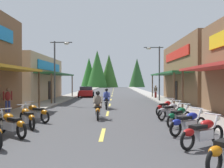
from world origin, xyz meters
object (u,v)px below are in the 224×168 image
streetlamp_right (156,65)px  rider_cruising_trailing (107,100)px  streetlamp_left (58,63)px  pedestrian_browsing (8,99)px  motorcycle_parked_left_4 (36,113)px  pedestrian_by_shop (156,91)px  motorcycle_parked_left_3 (27,117)px  motorcycle_parked_left_2 (11,124)px  rider_cruising_lead (98,107)px  motorcycle_parked_right_4 (171,110)px  motorcycle_parked_right_1 (203,132)px  motorcycle_parked_right_2 (188,122)px  parked_car_curbside (86,92)px  motorcycle_parked_right_3 (179,116)px  motorcycle_parked_right_5 (166,107)px

streetlamp_right → rider_cruising_trailing: streetlamp_right is taller
streetlamp_left → pedestrian_browsing: size_ratio=3.41×
motorcycle_parked_left_4 → pedestrian_by_shop: size_ratio=1.14×
motorcycle_parked_left_3 → motorcycle_parked_left_4: bearing=-31.3°
motorcycle_parked_left_2 → motorcycle_parked_left_4: size_ratio=0.94×
rider_cruising_lead → motorcycle_parked_left_3: bearing=129.2°
motorcycle_parked_left_4 → pedestrian_by_shop: (8.96, 16.93, 0.44)m
rider_cruising_lead → rider_cruising_trailing: size_ratio=1.00×
motorcycle_parked_right_4 → motorcycle_parked_right_1: bearing=-130.9°
motorcycle_parked_right_1 → rider_cruising_lead: size_ratio=0.85×
streetlamp_left → pedestrian_by_shop: 12.70m
rider_cruising_trailing → pedestrian_by_shop: (5.51, 10.71, 0.27)m
motorcycle_parked_right_1 → motorcycle_parked_left_4: bearing=111.2°
streetlamp_left → pedestrian_browsing: (-1.71, -6.63, -2.80)m
pedestrian_by_shop → rider_cruising_lead: bearing=118.5°
motorcycle_parked_right_2 → motorcycle_parked_left_2: bearing=149.0°
pedestrian_by_shop → parked_car_curbside: 9.49m
motorcycle_parked_right_3 → motorcycle_parked_right_5: bearing=41.5°
pedestrian_by_shop → pedestrian_browsing: bearing=98.3°
motorcycle_parked_left_3 → motorcycle_parked_left_4: (-0.14, 1.62, 0.00)m
streetlamp_left → rider_cruising_trailing: (4.56, -3.51, -3.12)m
motorcycle_parked_right_3 → parked_car_curbside: bearing=61.3°
streetlamp_left → motorcycle_parked_left_4: bearing=-83.5°
motorcycle_parked_right_2 → parked_car_curbside: 24.44m
motorcycle_parked_left_3 → pedestrian_browsing: size_ratio=1.06×
rider_cruising_lead → motorcycle_parked_left_2: bearing=142.7°
streetlamp_right → motorcycle_parked_right_2: bearing=-94.9°
streetlamp_left → parked_car_curbside: bearing=83.2°
motorcycle_parked_right_1 → motorcycle_parked_right_3: bearing=52.8°
motorcycle_parked_right_3 → motorcycle_parked_right_5: same height
motorcycle_parked_left_4 → parked_car_curbside: (0.19, 20.55, 0.20)m
rider_cruising_trailing → pedestrian_browsing: 7.01m
motorcycle_parked_right_3 → pedestrian_browsing: 10.80m
motorcycle_parked_right_2 → pedestrian_browsing: size_ratio=1.08×
motorcycle_parked_right_5 → motorcycle_parked_left_4: same height
streetlamp_left → motorcycle_parked_left_3: streetlamp_left is taller
motorcycle_parked_right_4 → pedestrian_browsing: bearing=130.0°
streetlamp_left → motorcycle_parked_left_2: bearing=-84.5°
motorcycle_parked_right_4 → motorcycle_parked_left_2: bearing=173.4°
rider_cruising_lead → rider_cruising_trailing: (0.31, 5.06, 0.00)m
motorcycle_parked_left_4 → rider_cruising_lead: (3.14, 1.16, 0.17)m
pedestrian_by_shop → motorcycle_parked_right_5: bearing=131.9°
streetlamp_right → rider_cruising_trailing: bearing=-126.8°
motorcycle_parked_right_1 → motorcycle_parked_right_2: (0.08, 1.85, 0.00)m
motorcycle_parked_left_2 → parked_car_curbside: 23.87m
motorcycle_parked_right_4 → motorcycle_parked_left_2: size_ratio=1.01×
rider_cruising_lead → motorcycle_parked_right_5: bearing=-73.6°
motorcycle_parked_right_4 → rider_cruising_trailing: bearing=87.5°
motorcycle_parked_left_2 → pedestrian_by_shop: size_ratio=1.07×
pedestrian_browsing → motorcycle_parked_left_4: bearing=-169.6°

